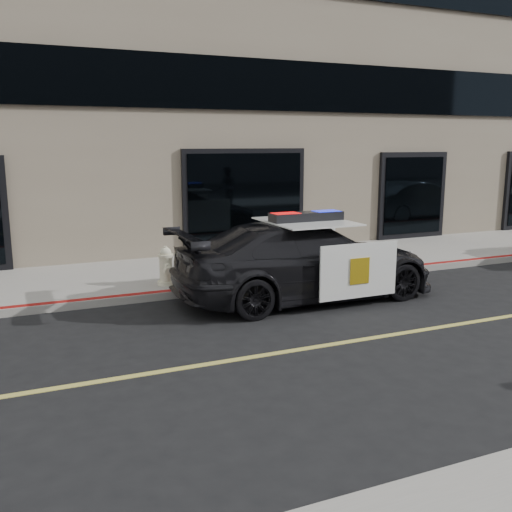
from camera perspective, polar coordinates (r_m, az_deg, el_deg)
name	(u,v)px	position (r m, az deg, el deg)	size (l,w,h in m)	color
ground	(456,325)	(10.25, 19.40, -6.51)	(120.00, 120.00, 0.00)	black
sidewalk_n	(308,262)	(14.38, 5.18, -0.61)	(60.00, 3.50, 0.15)	gray
building_n	(231,46)	(19.09, -2.52, 20.22)	(60.00, 7.00, 12.00)	#756856
police_car	(306,260)	(11.16, 5.01, -0.40)	(2.41, 5.25, 1.71)	black
fire_hydrant	(166,267)	(11.79, -8.99, -1.08)	(0.36, 0.50, 0.80)	beige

